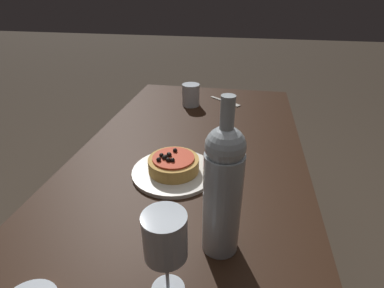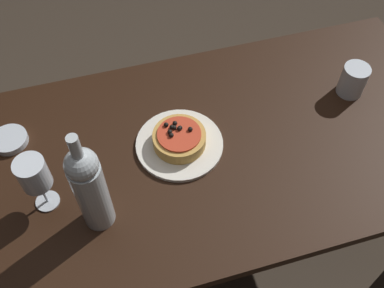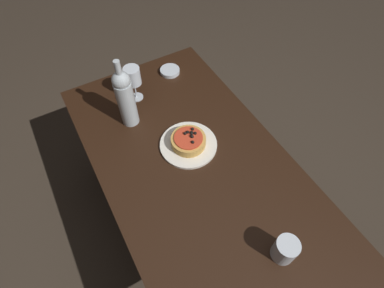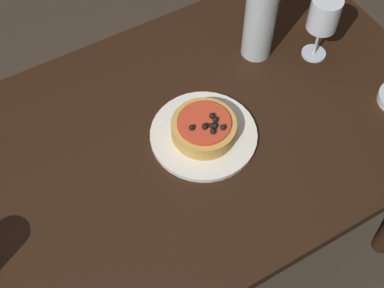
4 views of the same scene
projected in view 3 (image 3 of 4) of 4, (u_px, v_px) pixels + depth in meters
ground_plane at (196, 227)px, 1.84m from camera, size 14.00×14.00×0.00m
dining_table at (197, 178)px, 1.34m from camera, size 1.47×0.77×0.70m
dinner_plate at (188, 144)px, 1.34m from camera, size 0.26×0.26×0.01m
pizza at (188, 141)px, 1.31m from camera, size 0.15×0.15×0.06m
wine_glass at (133, 77)px, 1.40m from camera, size 0.08×0.08×0.19m
wine_bottle at (125, 98)px, 1.30m from camera, size 0.08×0.08×0.35m
water_cup at (285, 250)px, 1.02m from camera, size 0.08×0.08×0.10m
side_bowl at (170, 71)px, 1.62m from camera, size 0.11×0.11×0.02m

